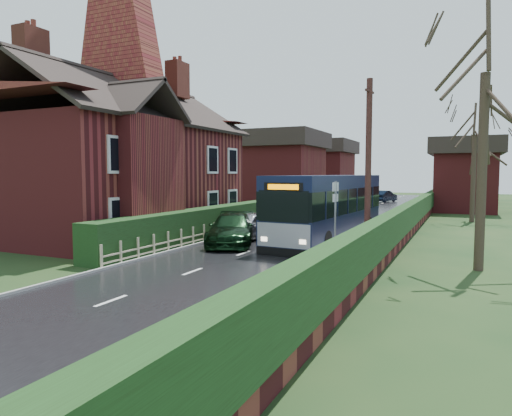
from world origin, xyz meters
The scene contains 18 objects.
ground centered at (0.00, 0.00, 0.00)m, with size 140.00×140.00×0.00m, color #2F401B.
road centered at (0.00, 10.00, 0.01)m, with size 6.00×100.00×0.02m, color black.
pavement centered at (4.25, 10.00, 0.07)m, with size 2.50×100.00×0.14m, color slate.
kerb_right centered at (3.05, 10.00, 0.07)m, with size 0.12×100.00×0.14m, color gray.
kerb_left centered at (-3.05, 10.00, 0.05)m, with size 0.12×100.00×0.10m, color gray.
front_hedge centered at (-3.90, 5.00, 0.80)m, with size 1.20×16.00×1.60m, color black.
picket_fence centered at (-3.15, 5.00, 0.45)m, with size 0.10×16.00×0.90m, color tan, non-canonical shape.
right_wall_hedge centered at (5.80, 10.00, 1.02)m, with size 0.60×50.00×1.80m.
brick_house centered at (-8.73, 4.78, 4.38)m, with size 9.30×14.60×10.30m.
bus centered at (2.20, 7.31, 1.64)m, with size 3.23×11.04×3.31m.
car_silver centered at (-1.50, 5.78, 0.73)m, with size 1.72×4.27×1.46m, color silver.
car_green centered at (-1.60, 4.00, 0.74)m, with size 2.06×5.07×1.47m, color black.
car_distant centered at (-0.20, 40.52, 0.69)m, with size 1.47×4.21×1.39m, color black.
bus_stop_sign centered at (3.76, 2.71, 2.04)m, with size 0.14×0.47×3.09m.
telegraph_pole centered at (4.80, 4.00, 3.69)m, with size 0.25×0.94×7.29m.
tree_right_near centered at (9.00, 2.44, 7.30)m, with size 4.52×4.52×9.77m.
tree_right_far centered at (9.00, 20.08, 6.51)m, with size 4.51×4.51×8.71m.
tree_house_side centered at (-11.54, 10.00, 7.43)m, with size 4.37×4.37×9.94m.
Camera 1 is at (8.47, -15.22, 3.40)m, focal length 32.00 mm.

